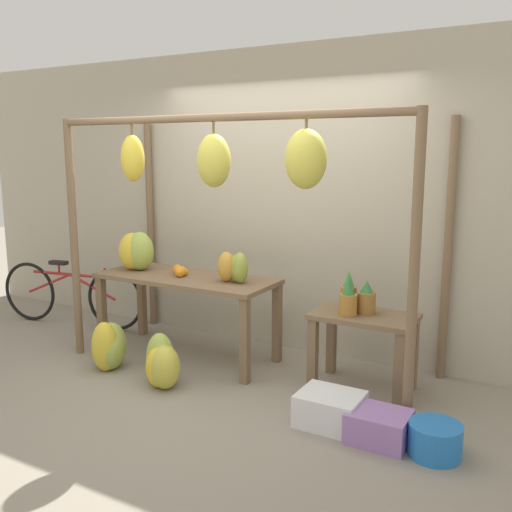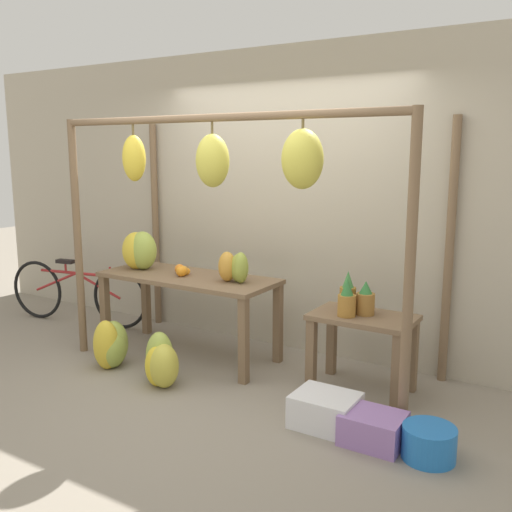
# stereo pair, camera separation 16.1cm
# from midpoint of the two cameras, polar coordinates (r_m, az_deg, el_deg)

# --- Properties ---
(ground_plane) EXTENTS (20.00, 20.00, 0.00)m
(ground_plane) POSITION_cam_midpoint_polar(r_m,az_deg,el_deg) (4.60, -6.31, -13.54)
(ground_plane) COLOR gray
(shop_wall_back) EXTENTS (8.00, 0.08, 2.80)m
(shop_wall_back) POSITION_cam_midpoint_polar(r_m,az_deg,el_deg) (5.36, 1.85, 5.49)
(shop_wall_back) COLOR #B2A893
(shop_wall_back) RESTS_ON ground_plane
(stall_awning) EXTENTS (3.14, 1.23, 2.14)m
(stall_awning) POSITION_cam_midpoint_polar(r_m,az_deg,el_deg) (4.45, -2.76, 6.82)
(stall_awning) COLOR brown
(stall_awning) RESTS_ON ground_plane
(display_table_main) EXTENTS (1.66, 0.66, 0.76)m
(display_table_main) POSITION_cam_midpoint_polar(r_m,az_deg,el_deg) (5.21, -7.84, -3.20)
(display_table_main) COLOR brown
(display_table_main) RESTS_ON ground_plane
(display_table_side) EXTENTS (0.79, 0.49, 0.62)m
(display_table_side) POSITION_cam_midpoint_polar(r_m,az_deg,el_deg) (4.56, 9.71, -7.55)
(display_table_side) COLOR brown
(display_table_side) RESTS_ON ground_plane
(banana_pile_on_table) EXTENTS (0.39, 0.32, 0.36)m
(banana_pile_on_table) POSITION_cam_midpoint_polar(r_m,az_deg,el_deg) (5.49, -12.70, 0.46)
(banana_pile_on_table) COLOR #9EB247
(banana_pile_on_table) RESTS_ON display_table_main
(orange_pile) EXTENTS (0.18, 0.18, 0.09)m
(orange_pile) POSITION_cam_midpoint_polar(r_m,az_deg,el_deg) (5.18, -8.45, -1.51)
(orange_pile) COLOR orange
(orange_pile) RESTS_ON display_table_main
(pineapple_cluster) EXTENTS (0.29, 0.27, 0.32)m
(pineapple_cluster) POSITION_cam_midpoint_polar(r_m,az_deg,el_deg) (4.50, 8.81, -4.12)
(pineapple_cluster) COLOR #A3702D
(pineapple_cluster) RESTS_ON display_table_side
(banana_pile_ground_left) EXTENTS (0.37, 0.39, 0.44)m
(banana_pile_ground_left) POSITION_cam_midpoint_polar(r_m,az_deg,el_deg) (5.17, -15.41, -8.87)
(banana_pile_ground_left) COLOR #9EB247
(banana_pile_ground_left) RESTS_ON ground_plane
(banana_pile_ground_right) EXTENTS (0.43, 0.39, 0.42)m
(banana_pile_ground_right) POSITION_cam_midpoint_polar(r_m,az_deg,el_deg) (4.72, -10.40, -10.54)
(banana_pile_ground_right) COLOR gold
(banana_pile_ground_right) RESTS_ON ground_plane
(fruit_crate_white) EXTENTS (0.43, 0.36, 0.23)m
(fruit_crate_white) POSITION_cam_midpoint_polar(r_m,az_deg,el_deg) (4.09, 6.27, -15.00)
(fruit_crate_white) COLOR silver
(fruit_crate_white) RESTS_ON ground_plane
(blue_bucket) EXTENTS (0.33, 0.33, 0.21)m
(blue_bucket) POSITION_cam_midpoint_polar(r_m,az_deg,el_deg) (3.85, 16.28, -17.24)
(blue_bucket) COLOR blue
(blue_bucket) RESTS_ON ground_plane
(parked_bicycle) EXTENTS (1.73, 0.36, 0.70)m
(parked_bicycle) POSITION_cam_midpoint_polar(r_m,az_deg,el_deg) (6.50, -18.70, -3.62)
(parked_bicycle) COLOR black
(parked_bicycle) RESTS_ON ground_plane
(papaya_pile) EXTENTS (0.35, 0.24, 0.27)m
(papaya_pile) POSITION_cam_midpoint_polar(r_m,az_deg,el_deg) (4.87, -3.15, -1.16)
(papaya_pile) COLOR #93A33D
(papaya_pile) RESTS_ON display_table_main
(fruit_crate_purple) EXTENTS (0.39, 0.32, 0.20)m
(fruit_crate_purple) POSITION_cam_midpoint_polar(r_m,az_deg,el_deg) (3.93, 11.00, -16.41)
(fruit_crate_purple) COLOR #9970B7
(fruit_crate_purple) RESTS_ON ground_plane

